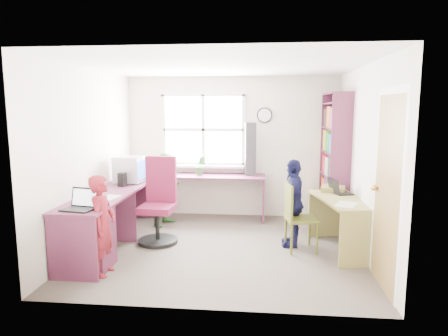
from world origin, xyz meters
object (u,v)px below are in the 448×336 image
at_px(laptop_left, 81,204).
at_px(person_green, 168,189).
at_px(crt_monitor, 130,169).
at_px(wooden_chair, 296,215).
at_px(cd_tower, 250,149).
at_px(potted_plant, 201,166).
at_px(person_red, 103,225).
at_px(person_navy, 293,203).
at_px(laptop_right, 338,190).
at_px(right_desk, 342,213).
at_px(l_desk, 120,218).
at_px(swivel_chair, 159,206).
at_px(bookshelf, 334,164).

distance_m(laptop_left, person_green, 2.08).
bearing_deg(crt_monitor, wooden_chair, -8.20).
bearing_deg(cd_tower, wooden_chair, -78.64).
height_order(potted_plant, person_red, person_red).
xyz_separation_m(cd_tower, person_red, (-1.56, -2.49, -0.62)).
distance_m(person_green, person_navy, 2.10).
bearing_deg(laptop_right, right_desk, 163.97).
bearing_deg(l_desk, right_desk, 6.51).
relative_size(right_desk, swivel_chair, 1.09).
bearing_deg(person_green, laptop_left, -172.40).
relative_size(person_red, person_green, 0.98).
xyz_separation_m(laptop_right, cd_tower, (-1.26, 1.13, 0.44)).
height_order(crt_monitor, person_navy, person_navy).
bearing_deg(crt_monitor, person_navy, -4.07).
distance_m(right_desk, bookshelf, 1.25).
xyz_separation_m(wooden_chair, person_red, (-2.22, -0.98, 0.08)).
relative_size(crt_monitor, potted_plant, 1.40).
xyz_separation_m(swivel_chair, crt_monitor, (-0.56, 0.45, 0.44)).
xyz_separation_m(l_desk, laptop_left, (-0.17, -0.71, 0.35)).
height_order(cd_tower, person_green, cd_tower).
bearing_deg(person_red, swivel_chair, -15.92).
bearing_deg(crt_monitor, person_green, 45.04).
bearing_deg(cd_tower, laptop_right, -54.26).
bearing_deg(laptop_right, crt_monitor, 69.11).
bearing_deg(person_red, person_navy, -61.96).
bearing_deg(cd_tower, swivel_chair, -145.22).
xyz_separation_m(laptop_left, laptop_right, (3.05, 1.37, -0.06)).
bearing_deg(l_desk, bookshelf, 26.43).
distance_m(l_desk, cd_tower, 2.52).
bearing_deg(person_green, person_navy, -91.84).
distance_m(crt_monitor, person_green, 0.72).
bearing_deg(l_desk, potted_plant, 64.88).
height_order(bookshelf, wooden_chair, bookshelf).
height_order(wooden_chair, laptop_left, laptop_left).
height_order(right_desk, person_green, person_green).
xyz_separation_m(bookshelf, wooden_chair, (-0.67, -1.20, -0.52)).
bearing_deg(person_navy, laptop_left, -63.62).
distance_m(swivel_chair, crt_monitor, 0.84).
relative_size(bookshelf, person_red, 1.85).
relative_size(l_desk, person_green, 2.54).
distance_m(l_desk, swivel_chair, 0.61).
relative_size(crt_monitor, laptop_right, 1.19).
relative_size(cd_tower, person_red, 0.78).
xyz_separation_m(swivel_chair, potted_plant, (0.40, 1.24, 0.40)).
bearing_deg(laptop_right, potted_plant, 47.29).
xyz_separation_m(bookshelf, cd_tower, (-1.33, 0.31, 0.19)).
height_order(l_desk, person_red, person_red).
relative_size(l_desk, cd_tower, 3.34).
relative_size(wooden_chair, crt_monitor, 2.02).
bearing_deg(laptop_right, bookshelf, -21.49).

